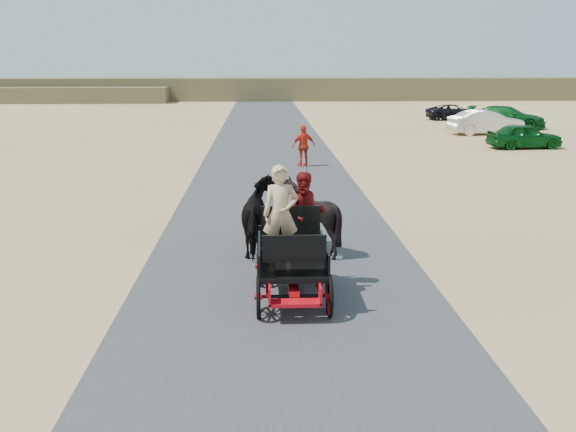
{
  "coord_description": "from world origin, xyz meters",
  "views": [
    {
      "loc": [
        -0.44,
        -10.13,
        4.37
      ],
      "look_at": [
        0.11,
        2.82,
        1.2
      ],
      "focal_mm": 40.0,
      "sensor_mm": 36.0,
      "label": 1
    }
  ],
  "objects_px": {
    "carriage": "(292,280)",
    "horse_left": "(262,217)",
    "car_c": "(507,117)",
    "pedestrian": "(304,146)",
    "car_a": "(524,136)",
    "car_b": "(486,122)",
    "car_d": "(454,112)",
    "horse_right": "(309,216)"
  },
  "relations": [
    {
      "from": "car_a",
      "to": "car_b",
      "type": "distance_m",
      "value": 6.21
    },
    {
      "from": "horse_left",
      "to": "car_b",
      "type": "relative_size",
      "value": 0.46
    },
    {
      "from": "pedestrian",
      "to": "car_a",
      "type": "bearing_deg",
      "value": -174.3
    },
    {
      "from": "horse_left",
      "to": "car_b",
      "type": "bearing_deg",
      "value": -119.71
    },
    {
      "from": "horse_left",
      "to": "car_a",
      "type": "bearing_deg",
      "value": -127.36
    },
    {
      "from": "pedestrian",
      "to": "carriage",
      "type": "bearing_deg",
      "value": 67.09
    },
    {
      "from": "horse_right",
      "to": "car_d",
      "type": "relative_size",
      "value": 0.42
    },
    {
      "from": "carriage",
      "to": "horse_left",
      "type": "relative_size",
      "value": 1.2
    },
    {
      "from": "pedestrian",
      "to": "car_a",
      "type": "relative_size",
      "value": 0.47
    },
    {
      "from": "pedestrian",
      "to": "car_c",
      "type": "relative_size",
      "value": 0.35
    },
    {
      "from": "carriage",
      "to": "horse_left",
      "type": "distance_m",
      "value": 3.09
    },
    {
      "from": "carriage",
      "to": "car_a",
      "type": "xyz_separation_m",
      "value": [
        12.72,
        20.38,
        0.26
      ]
    },
    {
      "from": "pedestrian",
      "to": "car_b",
      "type": "distance_m",
      "value": 16.25
    },
    {
      "from": "carriage",
      "to": "car_b",
      "type": "bearing_deg",
      "value": 64.1
    },
    {
      "from": "horse_right",
      "to": "car_b",
      "type": "distance_m",
      "value": 26.63
    },
    {
      "from": "car_b",
      "to": "car_d",
      "type": "relative_size",
      "value": 1.09
    },
    {
      "from": "horse_left",
      "to": "car_c",
      "type": "relative_size",
      "value": 0.41
    },
    {
      "from": "pedestrian",
      "to": "car_d",
      "type": "distance_m",
      "value": 24.38
    },
    {
      "from": "pedestrian",
      "to": "car_d",
      "type": "relative_size",
      "value": 0.43
    },
    {
      "from": "horse_left",
      "to": "horse_right",
      "type": "relative_size",
      "value": 1.18
    },
    {
      "from": "carriage",
      "to": "horse_left",
      "type": "xyz_separation_m",
      "value": [
        -0.55,
        3.0,
        0.49
      ]
    },
    {
      "from": "carriage",
      "to": "pedestrian",
      "type": "relative_size",
      "value": 1.39
    },
    {
      "from": "carriage",
      "to": "pedestrian",
      "type": "bearing_deg",
      "value": 85.36
    },
    {
      "from": "pedestrian",
      "to": "car_c",
      "type": "height_order",
      "value": "pedestrian"
    },
    {
      "from": "car_c",
      "to": "carriage",
      "type": "bearing_deg",
      "value": -179.11
    },
    {
      "from": "horse_left",
      "to": "pedestrian",
      "type": "height_order",
      "value": "pedestrian"
    },
    {
      "from": "car_b",
      "to": "car_c",
      "type": "bearing_deg",
      "value": -42.67
    },
    {
      "from": "carriage",
      "to": "pedestrian",
      "type": "height_order",
      "value": "pedestrian"
    },
    {
      "from": "horse_left",
      "to": "car_c",
      "type": "height_order",
      "value": "horse_left"
    },
    {
      "from": "carriage",
      "to": "car_a",
      "type": "relative_size",
      "value": 0.66
    },
    {
      "from": "car_b",
      "to": "car_c",
      "type": "xyz_separation_m",
      "value": [
        2.64,
        3.65,
        -0.02
      ]
    },
    {
      "from": "horse_left",
      "to": "car_c",
      "type": "distance_m",
      "value": 31.64
    },
    {
      "from": "car_c",
      "to": "car_d",
      "type": "relative_size",
      "value": 1.2
    },
    {
      "from": "horse_left",
      "to": "horse_right",
      "type": "height_order",
      "value": "horse_right"
    },
    {
      "from": "pedestrian",
      "to": "car_d",
      "type": "bearing_deg",
      "value": -139.36
    },
    {
      "from": "car_a",
      "to": "car_d",
      "type": "height_order",
      "value": "car_a"
    },
    {
      "from": "carriage",
      "to": "car_b",
      "type": "relative_size",
      "value": 0.55
    },
    {
      "from": "carriage",
      "to": "car_a",
      "type": "bearing_deg",
      "value": 58.04
    },
    {
      "from": "car_a",
      "to": "car_b",
      "type": "height_order",
      "value": "car_b"
    },
    {
      "from": "car_c",
      "to": "car_a",
      "type": "bearing_deg",
      "value": -167.94
    },
    {
      "from": "horse_right",
      "to": "car_c",
      "type": "relative_size",
      "value": 0.35
    },
    {
      "from": "horse_left",
      "to": "pedestrian",
      "type": "distance_m",
      "value": 12.4
    }
  ]
}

